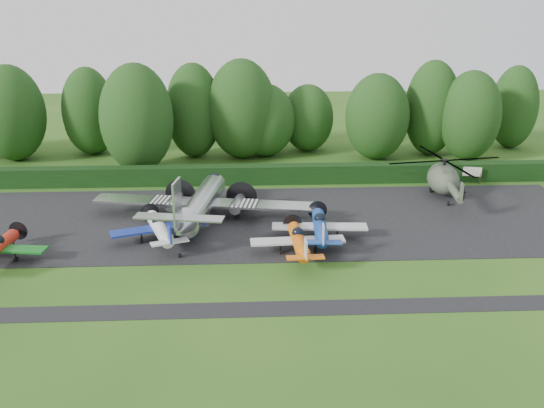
{
  "coord_description": "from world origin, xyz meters",
  "views": [
    {
      "loc": [
        3.49,
        -41.27,
        20.28
      ],
      "look_at": [
        5.78,
        7.52,
        2.5
      ],
      "focal_mm": 40.0,
      "sensor_mm": 36.0,
      "label": 1
    }
  ],
  "objects_px": {
    "light_plane_white": "(160,228)",
    "sign_board": "(466,172)",
    "transport_plane": "(202,204)",
    "light_plane_orange": "(299,241)",
    "helicopter": "(444,176)",
    "light_plane_blue": "(320,227)"
  },
  "relations": [
    {
      "from": "helicopter",
      "to": "sign_board",
      "type": "height_order",
      "value": "helicopter"
    },
    {
      "from": "transport_plane",
      "to": "light_plane_orange",
      "type": "xyz_separation_m",
      "value": [
        8.05,
        -7.3,
        -0.63
      ]
    },
    {
      "from": "sign_board",
      "to": "light_plane_white",
      "type": "bearing_deg",
      "value": -168.34
    },
    {
      "from": "light_plane_orange",
      "to": "helicopter",
      "type": "height_order",
      "value": "helicopter"
    },
    {
      "from": "light_plane_white",
      "to": "sign_board",
      "type": "bearing_deg",
      "value": 44.87
    },
    {
      "from": "transport_plane",
      "to": "light_plane_blue",
      "type": "height_order",
      "value": "transport_plane"
    },
    {
      "from": "light_plane_white",
      "to": "sign_board",
      "type": "distance_m",
      "value": 34.27
    },
    {
      "from": "light_plane_white",
      "to": "sign_board",
      "type": "xyz_separation_m",
      "value": [
        31.0,
        14.61,
        -0.05
      ]
    },
    {
      "from": "sign_board",
      "to": "light_plane_orange",
      "type": "bearing_deg",
      "value": -151.61
    },
    {
      "from": "transport_plane",
      "to": "light_plane_blue",
      "type": "relative_size",
      "value": 2.44
    },
    {
      "from": "transport_plane",
      "to": "light_plane_white",
      "type": "relative_size",
      "value": 2.48
    },
    {
      "from": "transport_plane",
      "to": "sign_board",
      "type": "bearing_deg",
      "value": 10.84
    },
    {
      "from": "transport_plane",
      "to": "light_plane_blue",
      "type": "bearing_deg",
      "value": -34.24
    },
    {
      "from": "light_plane_blue",
      "to": "sign_board",
      "type": "xyz_separation_m",
      "value": [
        17.68,
        15.0,
        -0.07
      ]
    },
    {
      "from": "light_plane_white",
      "to": "transport_plane",
      "type": "bearing_deg",
      "value": 71.87
    },
    {
      "from": "helicopter",
      "to": "transport_plane",
      "type": "bearing_deg",
      "value": -171.13
    },
    {
      "from": "helicopter",
      "to": "sign_board",
      "type": "relative_size",
      "value": 4.33
    },
    {
      "from": "light_plane_white",
      "to": "sign_board",
      "type": "relative_size",
      "value": 2.6
    },
    {
      "from": "sign_board",
      "to": "light_plane_blue",
      "type": "bearing_deg",
      "value": -153.24
    },
    {
      "from": "light_plane_orange",
      "to": "helicopter",
      "type": "xyz_separation_m",
      "value": [
        15.86,
        13.66,
        0.83
      ]
    },
    {
      "from": "transport_plane",
      "to": "light_plane_white",
      "type": "xyz_separation_m",
      "value": [
        -3.25,
        -4.19,
        -0.57
      ]
    },
    {
      "from": "light_plane_blue",
      "to": "helicopter",
      "type": "xyz_separation_m",
      "value": [
        13.84,
        10.95,
        0.76
      ]
    }
  ]
}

